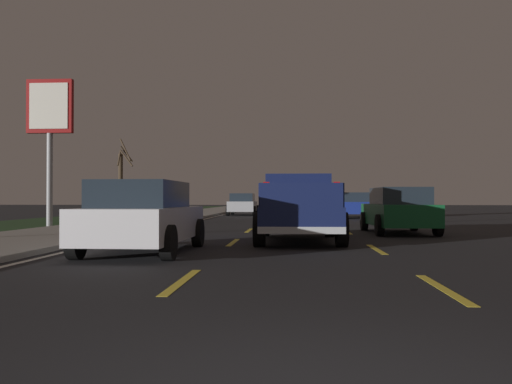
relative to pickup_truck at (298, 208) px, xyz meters
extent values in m
plane|color=black|center=(14.57, 0.00, -0.91)|extent=(144.00, 144.00, 0.00)
cube|color=gray|center=(14.57, 7.45, -0.85)|extent=(108.00, 4.00, 0.12)
cube|color=#1E3819|center=(14.57, 12.45, -0.91)|extent=(108.00, 6.00, 0.01)
cube|color=yellow|center=(-8.12, -1.75, -0.91)|extent=(2.40, 0.14, 0.01)
cube|color=yellow|center=(-2.69, -1.75, -0.91)|extent=(2.40, 0.14, 0.01)
cube|color=yellow|center=(3.68, -1.75, -0.91)|extent=(2.40, 0.14, 0.01)
cube|color=yellow|center=(9.59, -1.75, -0.91)|extent=(2.40, 0.14, 0.01)
cube|color=yellow|center=(14.89, -1.75, -0.91)|extent=(2.40, 0.14, 0.01)
cube|color=yellow|center=(21.78, -1.75, -0.91)|extent=(2.40, 0.14, 0.01)
cube|color=yellow|center=(27.26, -1.75, -0.91)|extent=(2.40, 0.14, 0.01)
cube|color=yellow|center=(33.37, -1.75, -0.91)|extent=(2.40, 0.14, 0.01)
cube|color=yellow|center=(39.16, -1.75, -0.91)|extent=(2.40, 0.14, 0.01)
cube|color=yellow|center=(45.67, -1.75, -0.91)|extent=(2.40, 0.14, 0.01)
cube|color=yellow|center=(52.19, -1.75, -0.91)|extent=(2.40, 0.14, 0.01)
cube|color=yellow|center=(57.77, -1.75, -0.91)|extent=(2.40, 0.14, 0.01)
cube|color=yellow|center=(63.56, -1.75, -0.91)|extent=(2.40, 0.14, 0.01)
cube|color=yellow|center=(-7.73, 1.75, -0.91)|extent=(2.40, 0.14, 0.01)
cube|color=yellow|center=(-0.94, 1.75, -0.91)|extent=(2.40, 0.14, 0.01)
cube|color=yellow|center=(4.49, 1.75, -0.91)|extent=(2.40, 0.14, 0.01)
cube|color=yellow|center=(10.77, 1.75, -0.91)|extent=(2.40, 0.14, 0.01)
cube|color=yellow|center=(16.85, 1.75, -0.91)|extent=(2.40, 0.14, 0.01)
cube|color=yellow|center=(23.63, 1.75, -0.91)|extent=(2.40, 0.14, 0.01)
cube|color=yellow|center=(29.64, 1.75, -0.91)|extent=(2.40, 0.14, 0.01)
cube|color=yellow|center=(35.53, 1.75, -0.91)|extent=(2.40, 0.14, 0.01)
cube|color=yellow|center=(42.09, 1.75, -0.91)|extent=(2.40, 0.14, 0.01)
cube|color=yellow|center=(47.68, 1.75, -0.91)|extent=(2.40, 0.14, 0.01)
cube|color=yellow|center=(53.51, 1.75, -0.91)|extent=(2.40, 0.14, 0.01)
cube|color=yellow|center=(58.66, 1.75, -0.91)|extent=(2.40, 0.14, 0.01)
cube|color=yellow|center=(64.40, 1.75, -0.91)|extent=(2.40, 0.14, 0.01)
cube|color=silver|center=(14.57, 5.15, -0.91)|extent=(108.00, 0.14, 0.01)
cube|color=#141E4C|center=(-0.32, 0.00, -0.24)|extent=(5.42, 2.05, 0.60)
cube|color=#141E4C|center=(0.87, 0.01, 0.51)|extent=(2.18, 1.86, 0.90)
cube|color=#1E2833|center=(-0.18, 0.00, 0.56)|extent=(0.05, 1.44, 0.50)
cube|color=#141E4C|center=(-1.41, 0.93, 0.34)|extent=(3.02, 0.11, 0.56)
cube|color=#141E4C|center=(-1.39, -0.95, 0.34)|extent=(3.02, 0.11, 0.56)
cube|color=#141E4C|center=(-2.98, -0.03, 0.34)|extent=(0.10, 1.88, 0.56)
cube|color=silver|center=(-2.98, -0.03, -0.46)|extent=(0.14, 2.00, 0.16)
cube|color=red|center=(-2.98, 0.77, 0.54)|extent=(0.06, 0.14, 0.20)
cube|color=red|center=(-2.96, -0.83, 0.54)|extent=(0.06, 0.14, 0.20)
cylinder|color=black|center=(1.45, 1.01, -0.49)|extent=(0.84, 0.28, 0.84)
cylinder|color=black|center=(1.47, -0.99, -0.49)|extent=(0.84, 0.28, 0.84)
cylinder|color=black|center=(-2.11, 0.98, -0.49)|extent=(0.84, 0.28, 0.84)
cylinder|color=black|center=(-2.09, -1.02, -0.49)|extent=(0.84, 0.28, 0.84)
cube|color=#14592D|center=(3.27, -3.42, -0.28)|extent=(4.44, 1.90, 0.70)
cube|color=#1E2833|center=(3.02, -3.42, 0.35)|extent=(2.50, 1.64, 0.56)
cylinder|color=black|center=(4.74, -2.48, -0.57)|extent=(0.68, 0.22, 0.68)
cylinder|color=black|center=(4.79, -4.28, -0.57)|extent=(0.68, 0.22, 0.68)
cylinder|color=black|center=(1.75, -2.55, -0.57)|extent=(0.68, 0.22, 0.68)
cylinder|color=black|center=(1.79, -4.35, -0.57)|extent=(0.68, 0.22, 0.68)
cube|color=red|center=(1.12, -3.47, -0.23)|extent=(0.12, 1.51, 0.10)
cube|color=navy|center=(18.00, -3.62, -0.28)|extent=(4.41, 1.83, 0.70)
cube|color=#1E2833|center=(17.75, -3.62, 0.35)|extent=(2.48, 1.60, 0.56)
cylinder|color=black|center=(19.49, -2.71, -0.57)|extent=(0.68, 0.22, 0.68)
cylinder|color=black|center=(19.50, -4.51, -0.57)|extent=(0.68, 0.22, 0.68)
cylinder|color=black|center=(16.50, -2.73, -0.57)|extent=(0.68, 0.22, 0.68)
cylinder|color=black|center=(16.51, -4.53, -0.57)|extent=(0.68, 0.22, 0.68)
cube|color=red|center=(15.85, -3.63, -0.23)|extent=(0.09, 1.51, 0.10)
cube|color=silver|center=(-3.74, 3.39, -0.28)|extent=(4.42, 1.86, 0.70)
cube|color=#1E2833|center=(-3.99, 3.39, 0.35)|extent=(2.49, 1.62, 0.56)
cylinder|color=black|center=(-2.23, 4.27, -0.57)|extent=(0.68, 0.22, 0.68)
cylinder|color=black|center=(-2.26, 2.47, -0.57)|extent=(0.68, 0.22, 0.68)
cylinder|color=black|center=(-5.22, 4.31, -0.57)|extent=(0.68, 0.22, 0.68)
cylinder|color=black|center=(-5.25, 2.51, -0.57)|extent=(0.68, 0.22, 0.68)
cube|color=red|center=(-5.89, 3.42, -0.23)|extent=(0.10, 1.51, 0.10)
cube|color=#B2B5BA|center=(22.94, 3.61, -0.28)|extent=(4.40, 1.80, 0.70)
cube|color=#1E2833|center=(22.69, 3.61, 0.35)|extent=(2.47, 1.59, 0.56)
cylinder|color=black|center=(24.43, 4.51, -0.57)|extent=(0.68, 0.22, 0.68)
cylinder|color=black|center=(24.43, 2.71, -0.57)|extent=(0.68, 0.22, 0.68)
cylinder|color=black|center=(21.44, 4.51, -0.57)|extent=(0.68, 0.22, 0.68)
cylinder|color=black|center=(21.44, 2.71, -0.57)|extent=(0.68, 0.22, 0.68)
cube|color=red|center=(20.79, 3.61, -0.23)|extent=(0.08, 1.51, 0.10)
cylinder|color=#99999E|center=(6.13, 10.04, 2.11)|extent=(0.24, 0.24, 6.05)
cube|color=maroon|center=(6.13, 10.04, 4.04)|extent=(0.24, 1.90, 2.20)
cube|color=silver|center=(6.00, 10.04, 4.04)|extent=(0.04, 1.60, 1.87)
cylinder|color=#423323|center=(18.20, 10.97, 1.10)|extent=(0.28, 0.28, 4.02)
cylinder|color=#423323|center=(18.00, 10.54, 2.82)|extent=(0.45, 0.96, 1.14)
cylinder|color=#423323|center=(18.38, 10.64, 3.11)|extent=(0.43, 0.75, 1.05)
cylinder|color=#423323|center=(17.90, 10.57, 3.33)|extent=(0.67, 0.91, 1.49)
cylinder|color=#423323|center=(17.89, 10.96, 2.82)|extent=(0.71, 0.13, 1.03)
camera|label=1|loc=(-15.25, 0.22, 0.26)|focal=37.82mm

